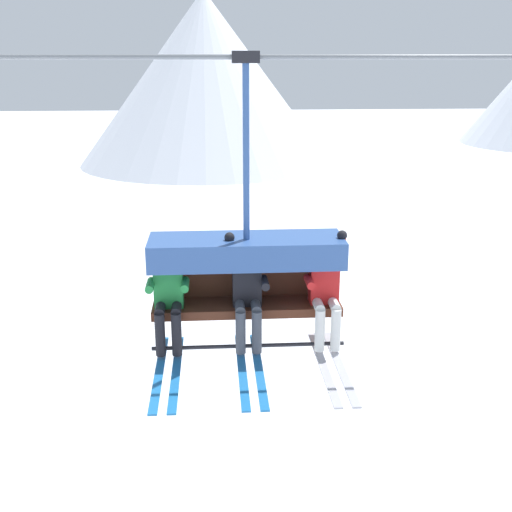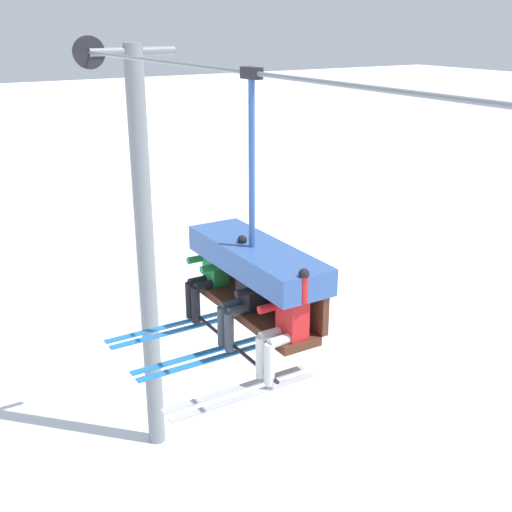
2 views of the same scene
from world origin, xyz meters
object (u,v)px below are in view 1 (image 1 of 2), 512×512
(skier_green, at_px, (168,296))
(skier_red, at_px, (326,290))
(chairlift_chair, at_px, (246,261))
(skier_black, at_px, (247,292))

(skier_green, relative_size, skier_red, 1.00)
(chairlift_chair, relative_size, skier_red, 1.84)
(chairlift_chair, bearing_deg, skier_red, -13.80)
(skier_red, bearing_deg, chairlift_chair, 166.20)
(skier_green, height_order, skier_black, skier_black)
(skier_green, distance_m, skier_red, 1.74)
(chairlift_chair, bearing_deg, skier_black, -90.89)
(chairlift_chair, height_order, skier_black, chairlift_chair)
(chairlift_chair, height_order, skier_red, chairlift_chair)
(chairlift_chair, distance_m, skier_black, 0.36)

